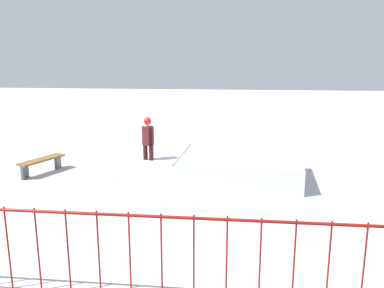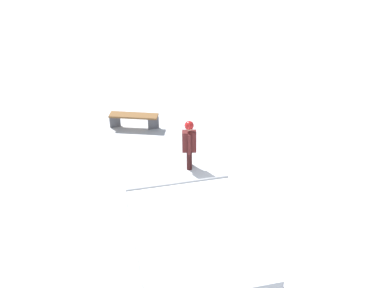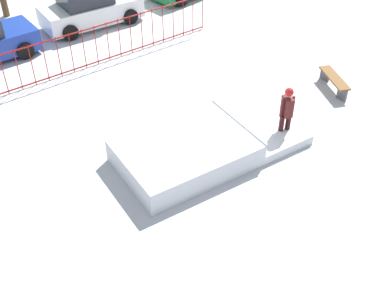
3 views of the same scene
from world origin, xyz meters
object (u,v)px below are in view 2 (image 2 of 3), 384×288
at_px(skate_ramp, 190,230).
at_px(skateboard, 184,166).
at_px(park_bench, 134,118).
at_px(skater, 189,145).

bearing_deg(skate_ramp, skateboard, -9.57).
bearing_deg(park_bench, skate_ramp, -179.70).
xyz_separation_m(skater, park_bench, (3.29, 0.85, -0.65)).
bearing_deg(skateboard, skate_ramp, -87.73).
relative_size(skater, skateboard, 2.09).
bearing_deg(park_bench, skater, -165.55).
distance_m(skate_ramp, park_bench, 5.82).
bearing_deg(skate_ramp, park_bench, 5.50).
distance_m(skateboard, park_bench, 3.01).
bearing_deg(skateboard, skater, -66.59).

